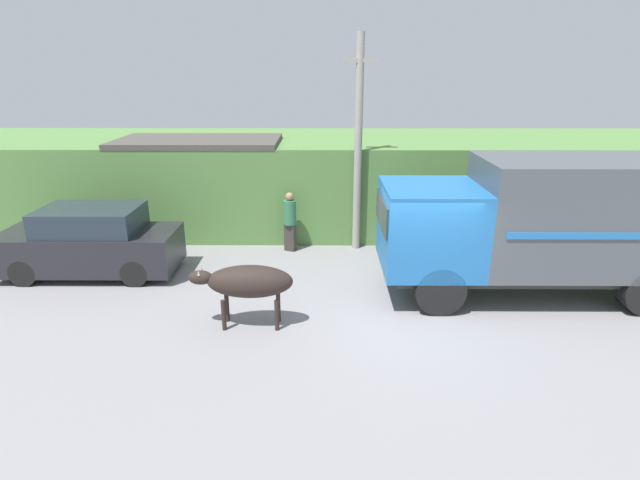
{
  "coord_description": "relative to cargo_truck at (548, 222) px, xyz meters",
  "views": [
    {
      "loc": [
        -1.95,
        -9.81,
        5.01
      ],
      "look_at": [
        -2.01,
        0.07,
        1.59
      ],
      "focal_mm": 28.0,
      "sensor_mm": 36.0,
      "label": 1
    }
  ],
  "objects": [
    {
      "name": "ground_plane",
      "position": [
        -3.07,
        -0.81,
        -1.77
      ],
      "size": [
        60.0,
        60.0,
        0.0
      ],
      "primitive_type": "plane",
      "color": "gray"
    },
    {
      "name": "hillside_embankment",
      "position": [
        -3.07,
        6.05,
        -0.35
      ],
      "size": [
        32.0,
        5.38,
        2.83
      ],
      "color": "#568442",
      "rests_on": "ground_plane"
    },
    {
      "name": "building_backdrop",
      "position": [
        -8.82,
        4.7,
        -0.26
      ],
      "size": [
        4.91,
        2.7,
        2.97
      ],
      "color": "#B2BCAD",
      "rests_on": "ground_plane"
    },
    {
      "name": "cargo_truck",
      "position": [
        0.0,
        0.0,
        0.0
      ],
      "size": [
        7.07,
        2.3,
        3.17
      ],
      "rotation": [
        0.0,
        0.0,
        -0.05
      ],
      "color": "#2D2D2D",
      "rests_on": "ground_plane"
    },
    {
      "name": "brown_cow",
      "position": [
        -6.52,
        -1.51,
        -0.79
      ],
      "size": [
        2.09,
        0.66,
        1.32
      ],
      "rotation": [
        0.0,
        0.0,
        0.0
      ],
      "color": "#2D231E",
      "rests_on": "ground_plane"
    },
    {
      "name": "parked_suv",
      "position": [
        -10.87,
        1.18,
        -0.93
      ],
      "size": [
        4.35,
        1.72,
        1.75
      ],
      "rotation": [
        0.0,
        0.0,
        -0.0
      ],
      "color": "#232328",
      "rests_on": "ground_plane"
    },
    {
      "name": "pedestrian_on_hill",
      "position": [
        -5.95,
        2.95,
        -0.83
      ],
      "size": [
        0.47,
        0.47,
        1.72
      ],
      "rotation": [
        0.0,
        0.0,
        2.74
      ],
      "color": "#38332D",
      "rests_on": "ground_plane"
    },
    {
      "name": "utility_pole",
      "position": [
        -4.05,
        3.18,
        1.31
      ],
      "size": [
        0.9,
        0.21,
        5.9
      ],
      "color": "#9E998E",
      "rests_on": "ground_plane"
    }
  ]
}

